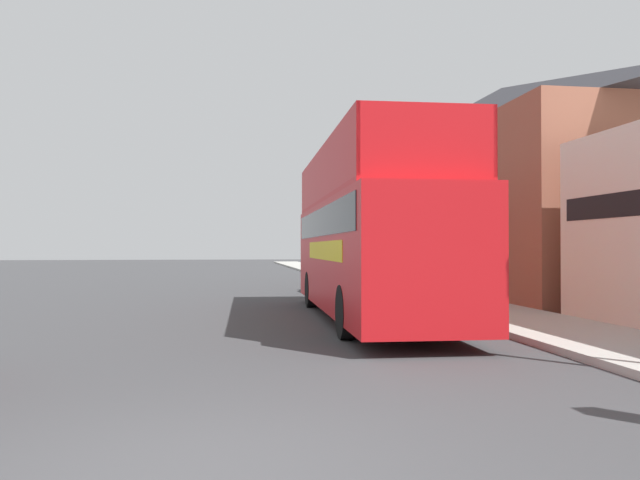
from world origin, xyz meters
TOP-DOWN VIEW (x-y plane):
  - ground_plane at (0.00, 21.00)m, footprint 144.00×144.00m
  - sidewalk at (7.34, 18.00)m, footprint 2.88×108.00m
  - brick_terrace_rear at (11.78, 19.86)m, footprint 6.00×18.02m
  - tour_bus at (3.85, 10.64)m, footprint 2.86×11.44m
  - parked_car_ahead_of_bus at (4.73, 19.69)m, footprint 1.99×4.05m
  - lamp_post_second at (6.28, 12.37)m, footprint 0.35×0.35m

SIDE VIEW (x-z plane):
  - ground_plane at x=0.00m, z-range 0.00..0.00m
  - sidewalk at x=7.34m, z-range 0.00..0.14m
  - parked_car_ahead_of_bus at x=4.73m, z-range -0.04..1.38m
  - tour_bus at x=3.85m, z-range -0.24..4.14m
  - lamp_post_second at x=6.28m, z-range 1.03..5.74m
  - brick_terrace_rear at x=11.78m, z-range 0.00..8.66m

